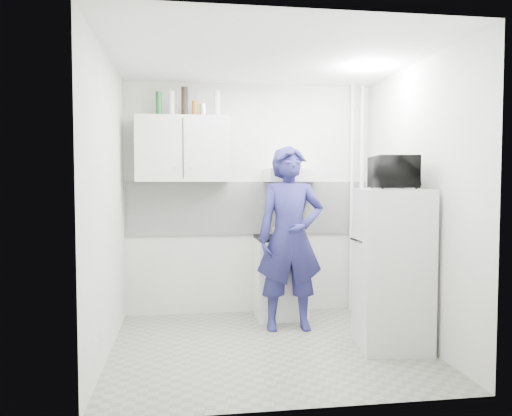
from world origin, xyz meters
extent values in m
plane|color=gray|center=(0.00, 0.00, 0.00)|extent=(2.80, 2.80, 0.00)
plane|color=white|center=(0.00, 0.00, 2.60)|extent=(2.80, 2.80, 0.00)
plane|color=silver|center=(0.00, 1.25, 1.30)|extent=(2.80, 0.00, 2.80)
plane|color=silver|center=(-1.40, 0.00, 1.30)|extent=(0.00, 2.60, 2.60)
plane|color=silver|center=(1.40, 0.00, 1.30)|extent=(0.00, 2.60, 2.60)
imported|color=navy|center=(0.32, 0.53, 0.93)|extent=(0.69, 0.47, 1.86)
cube|color=white|center=(0.30, 1.00, 0.43)|extent=(0.54, 0.54, 0.86)
cube|color=silver|center=(1.10, -0.17, 0.72)|extent=(0.66, 0.66, 1.44)
cube|color=black|center=(0.30, 1.00, 0.88)|extent=(0.52, 0.52, 0.03)
cylinder|color=silver|center=(0.30, 0.98, 0.94)|extent=(0.18, 0.18, 0.10)
imported|color=black|center=(1.10, -0.17, 1.58)|extent=(0.57, 0.43, 0.29)
cylinder|color=#144C1E|center=(-1.00, 1.07, 2.33)|extent=(0.07, 0.07, 0.26)
cylinder|color=#B2B7BC|center=(-0.87, 1.07, 2.33)|extent=(0.06, 0.06, 0.26)
cylinder|color=black|center=(-0.73, 1.07, 2.36)|extent=(0.07, 0.07, 0.32)
cylinder|color=brown|center=(-0.62, 1.07, 2.29)|extent=(0.07, 0.07, 0.17)
cylinder|color=silver|center=(-0.53, 1.07, 2.27)|extent=(0.07, 0.07, 0.14)
cylinder|color=#B2B7BC|center=(-0.38, 1.07, 2.34)|extent=(0.07, 0.07, 0.28)
cube|color=silver|center=(-0.75, 1.07, 1.85)|extent=(1.00, 0.35, 0.70)
cube|color=white|center=(0.45, 1.00, 1.57)|extent=(0.60, 0.50, 0.14)
cube|color=white|center=(0.00, 1.24, 1.20)|extent=(2.74, 0.03, 0.60)
cylinder|color=white|center=(1.30, 1.17, 1.30)|extent=(0.05, 0.05, 2.60)
cylinder|color=white|center=(1.18, 1.17, 1.30)|extent=(0.04, 0.04, 2.60)
cylinder|color=white|center=(1.00, 0.20, 2.57)|extent=(0.10, 0.10, 0.02)
camera|label=1|loc=(-0.75, -4.39, 1.50)|focal=35.00mm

